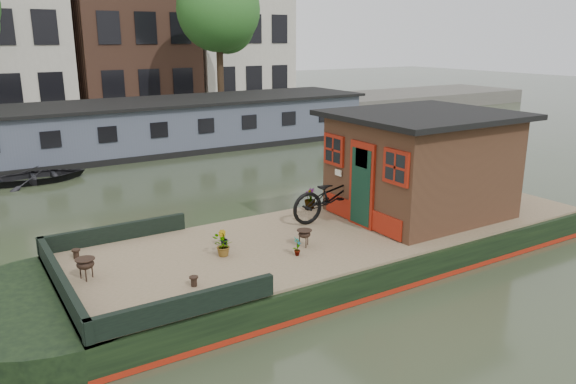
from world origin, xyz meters
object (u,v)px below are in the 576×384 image
bicycle (334,195)px  potted_plant_a (297,246)px  cabin (421,163)px  brazier_rear (86,269)px  brazier_front (304,238)px  dinghy (39,172)px

bicycle → potted_plant_a: (-1.94, -1.46, -0.39)m
cabin → brazier_rear: size_ratio=10.37×
cabin → brazier_rear: cabin is taller
bicycle → brazier_rear: bicycle is taller
cabin → brazier_front: 3.71m
bicycle → potted_plant_a: bicycle is taller
cabin → potted_plant_a: bearing=-169.3°
potted_plant_a → dinghy: potted_plant_a is taller
bicycle → brazier_front: size_ratio=6.32×
brazier_front → dinghy: brazier_front is taller
brazier_rear → dinghy: brazier_rear is taller
potted_plant_a → brazier_rear: brazier_rear is taller
cabin → bicycle: (-1.99, 0.72, -0.65)m
brazier_front → brazier_rear: bearing=170.7°
potted_plant_a → brazier_rear: size_ratio=0.98×
brazier_front → cabin: bearing=6.4°
potted_plant_a → brazier_rear: bearing=164.6°
brazier_rear → potted_plant_a: bearing=-15.4°
cabin → brazier_rear: 7.72m
bicycle → brazier_front: 1.95m
potted_plant_a → brazier_front: bearing=41.3°
dinghy → potted_plant_a: bearing=-165.5°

